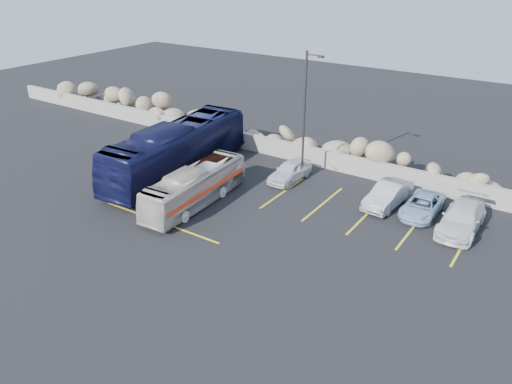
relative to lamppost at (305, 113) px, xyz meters
The scene contains 11 objects.
ground 10.73m from the lamppost, 105.05° to the right, with size 90.00×90.00×0.00m, color black.
seawall 5.14m from the lamppost, 135.63° to the left, with size 60.00×0.40×1.20m, color gray.
riprap_pile 5.40m from the lamppost, 124.63° to the left, with size 54.00×2.80×2.60m, color #857457, non-canonical shape.
parking_lines 6.18m from the lamppost, 62.01° to the right, with size 18.16×9.36×0.01m.
lamppost is the anchor object (origin of this frame).
vintage_bus 8.04m from the lamppost, 116.90° to the right, with size 1.82×7.79×2.17m, color beige.
tour_coach 8.49m from the lamppost, 151.97° to the right, with size 2.81×11.99×3.34m, color #111339.
car_a 3.77m from the lamppost, 130.73° to the right, with size 1.47×3.66×1.25m, color silver.
car_b 6.92m from the lamppost, ahead, with size 1.40×4.01×1.32m, color #B3B3B8.
car_c 10.73m from the lamppost, ahead, with size 1.84×4.54×1.32m, color silver.
car_d 8.71m from the lamppost, ahead, with size 1.76×3.81×1.06m, color #91AFCE.
Camera 1 is at (16.35, -16.42, 12.95)m, focal length 35.00 mm.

